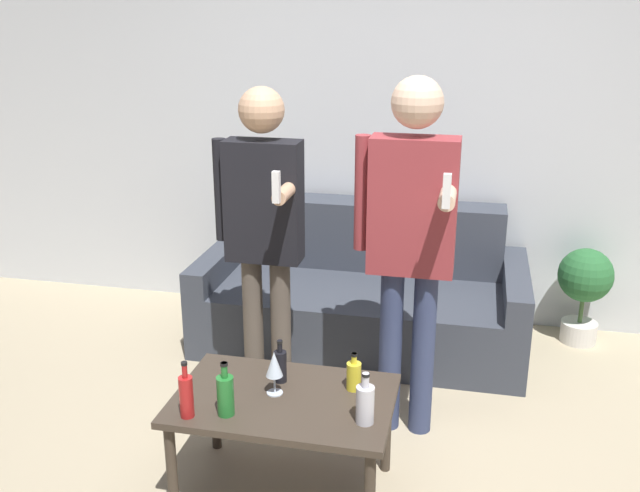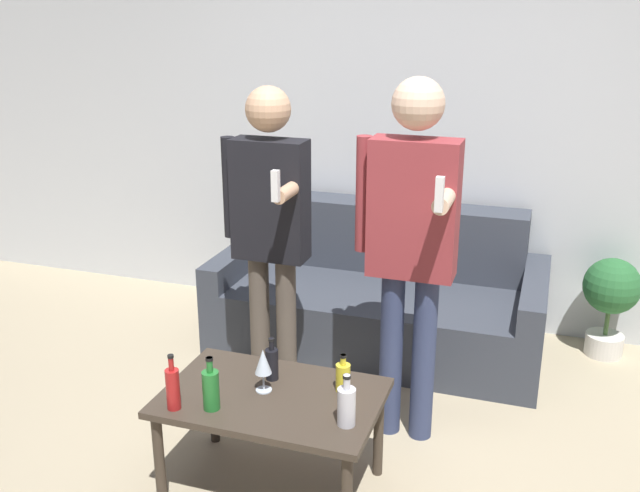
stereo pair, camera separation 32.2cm
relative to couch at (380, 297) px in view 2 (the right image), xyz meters
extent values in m
cube|color=silver|center=(0.08, 0.46, 1.06)|extent=(8.00, 0.06, 2.70)
cube|color=#383D47|center=(0.00, -0.20, -0.09)|extent=(1.66, 0.66, 0.38)
cube|color=#383D47|center=(0.00, 0.26, 0.12)|extent=(1.66, 0.26, 0.82)
cube|color=#383D47|center=(-0.90, -0.07, -0.02)|extent=(0.14, 0.92, 0.54)
cube|color=#383D47|center=(0.90, -0.07, -0.02)|extent=(0.14, 0.92, 0.54)
cube|color=#3D3328|center=(-0.08, -1.55, 0.16)|extent=(0.90, 0.59, 0.03)
cylinder|color=#3D3328|center=(-0.48, -1.79, -0.07)|extent=(0.04, 0.04, 0.43)
cylinder|color=#3D3328|center=(-0.48, -1.30, -0.07)|extent=(0.04, 0.04, 0.43)
cylinder|color=#3D3328|center=(0.32, -1.30, -0.07)|extent=(0.04, 0.04, 0.43)
cylinder|color=silver|center=(0.27, -1.66, 0.25)|extent=(0.07, 0.07, 0.15)
cylinder|color=silver|center=(0.27, -1.66, 0.35)|extent=(0.03, 0.03, 0.06)
cylinder|color=black|center=(0.27, -1.66, 0.38)|extent=(0.03, 0.03, 0.01)
cylinder|color=#23752D|center=(-0.27, -1.72, 0.25)|extent=(0.07, 0.07, 0.16)
cylinder|color=#23752D|center=(-0.27, -1.72, 0.37)|extent=(0.03, 0.03, 0.06)
cylinder|color=black|center=(-0.27, -1.72, 0.39)|extent=(0.03, 0.03, 0.01)
cylinder|color=#B21E1E|center=(-0.41, -1.76, 0.26)|extent=(0.06, 0.06, 0.17)
cylinder|color=#B21E1E|center=(-0.41, -1.76, 0.38)|extent=(0.02, 0.02, 0.07)
cylinder|color=black|center=(-0.41, -1.76, 0.40)|extent=(0.02, 0.02, 0.01)
cylinder|color=yellow|center=(0.19, -1.42, 0.23)|extent=(0.06, 0.06, 0.12)
cylinder|color=yellow|center=(0.19, -1.42, 0.32)|extent=(0.02, 0.02, 0.05)
cylinder|color=black|center=(0.19, -1.42, 0.33)|extent=(0.03, 0.03, 0.01)
cylinder|color=black|center=(-0.13, -1.42, 0.24)|extent=(0.06, 0.06, 0.14)
cylinder|color=black|center=(-0.13, -1.42, 0.34)|extent=(0.02, 0.02, 0.05)
cylinder|color=black|center=(-0.13, -1.42, 0.36)|extent=(0.02, 0.02, 0.01)
cylinder|color=silver|center=(-0.12, -1.52, 0.17)|extent=(0.07, 0.07, 0.01)
cylinder|color=silver|center=(-0.12, -1.52, 0.22)|extent=(0.01, 0.01, 0.08)
cone|color=silver|center=(-0.12, -1.52, 0.31)|extent=(0.07, 0.07, 0.11)
cylinder|color=brown|center=(-0.44, -0.84, 0.11)|extent=(0.10, 0.10, 0.79)
cylinder|color=brown|center=(-0.29, -0.84, 0.11)|extent=(0.10, 0.10, 0.79)
cube|color=black|center=(-0.36, -0.84, 0.80)|extent=(0.37, 0.16, 0.59)
sphere|color=tan|center=(-0.36, -0.84, 1.24)|extent=(0.22, 0.22, 0.22)
cylinder|color=black|center=(-0.58, -0.84, 0.84)|extent=(0.07, 0.07, 0.50)
cylinder|color=tan|center=(-0.22, -0.97, 0.89)|extent=(0.07, 0.26, 0.07)
cube|color=white|center=(-0.22, -1.13, 0.95)|extent=(0.03, 0.03, 0.14)
cylinder|color=navy|center=(0.29, -0.94, 0.13)|extent=(0.11, 0.11, 0.83)
cylinder|color=navy|center=(0.44, -0.94, 0.13)|extent=(0.11, 0.11, 0.83)
cube|color=#933338|center=(0.36, -0.94, 0.85)|extent=(0.39, 0.17, 0.62)
sphere|color=beige|center=(0.36, -0.94, 1.31)|extent=(0.23, 0.23, 0.23)
cylinder|color=#933338|center=(0.13, -0.94, 0.90)|extent=(0.07, 0.07, 0.53)
cylinder|color=beige|center=(0.52, -1.08, 0.94)|extent=(0.07, 0.27, 0.07)
cube|color=white|center=(0.52, -1.24, 1.00)|extent=(0.03, 0.03, 0.14)
cylinder|color=silver|center=(1.32, 0.24, -0.22)|extent=(0.22, 0.22, 0.13)
cylinder|color=#476B38|center=(1.32, 0.24, -0.06)|extent=(0.03, 0.03, 0.20)
sphere|color=#286633|center=(1.32, 0.24, 0.15)|extent=(0.33, 0.33, 0.33)
camera|label=1|loc=(0.62, -4.02, 1.70)|focal=40.00mm
camera|label=2|loc=(0.93, -3.94, 1.70)|focal=40.00mm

